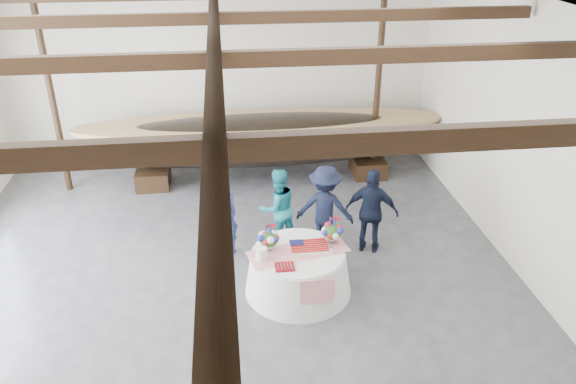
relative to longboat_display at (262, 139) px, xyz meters
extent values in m
cube|color=#3D3D42|center=(-0.89, -4.77, -1.00)|extent=(10.00, 12.00, 0.01)
cube|color=silver|center=(-0.89, 1.23, 1.25)|extent=(10.00, 0.02, 4.50)
cube|color=silver|center=(4.11, -4.77, 1.25)|extent=(0.02, 12.00, 4.50)
cube|color=white|center=(-0.89, -4.77, 3.50)|extent=(10.00, 12.00, 0.01)
cube|color=black|center=(-0.89, -8.27, 3.25)|extent=(9.80, 0.12, 0.18)
cube|color=black|center=(-0.89, -5.77, 3.25)|extent=(9.80, 0.12, 0.18)
cube|color=black|center=(-0.89, -3.27, 3.25)|extent=(9.80, 0.12, 0.18)
cube|color=black|center=(-0.89, -4.77, 3.38)|extent=(0.15, 11.76, 0.15)
cylinder|color=black|center=(-4.39, 0.00, 1.25)|extent=(0.14, 0.14, 4.50)
cylinder|color=black|center=(2.61, 0.00, 1.25)|extent=(0.14, 0.14, 4.50)
cube|color=black|center=(-2.51, 0.00, -0.79)|extent=(0.73, 0.94, 0.42)
cube|color=black|center=(2.51, 0.00, -0.79)|extent=(0.73, 0.94, 0.42)
ellipsoid|color=black|center=(0.00, 0.00, -0.01)|extent=(8.36, 1.67, 1.15)
cube|color=#9E7A4C|center=(0.00, 0.00, 0.31)|extent=(6.69, 1.10, 0.06)
cone|color=silver|center=(0.24, -4.32, -0.64)|extent=(1.76, 1.76, 0.73)
cylinder|color=silver|center=(0.24, -4.32, -0.26)|extent=(1.49, 1.49, 0.04)
cube|color=red|center=(0.24, -4.32, -0.24)|extent=(1.71, 0.90, 0.01)
cube|color=white|center=(0.42, -4.28, -0.21)|extent=(0.60, 0.40, 0.07)
cylinder|color=white|center=(-0.36, -4.47, -0.14)|extent=(0.18, 0.18, 0.21)
cylinder|color=white|center=(-0.28, -4.00, -0.15)|extent=(0.18, 0.18, 0.18)
cube|color=maroon|center=(-0.02, -4.74, -0.23)|extent=(0.30, 0.24, 0.03)
cone|color=silver|center=(0.76, -4.44, -0.18)|extent=(0.09, 0.09, 0.12)
imported|color=navy|center=(-0.94, -3.07, -0.24)|extent=(0.65, 0.56, 1.51)
imported|color=teal|center=(0.07, -2.83, -0.24)|extent=(0.90, 0.81, 1.53)
imported|color=black|center=(0.91, -3.04, -0.18)|extent=(1.19, 0.89, 1.64)
imported|color=black|center=(1.73, -3.27, -0.18)|extent=(1.04, 0.73, 1.64)
camera|label=1|loc=(-0.82, -11.86, 4.74)|focal=35.00mm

